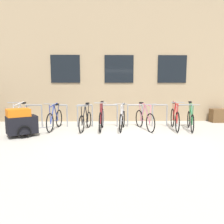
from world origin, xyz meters
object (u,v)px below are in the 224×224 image
bicycle_green (190,120)px  bicycle_silver (122,120)px  bicycle_black (85,120)px  bicycle_pink (144,119)px  planter_box (219,116)px  bicycle_maroon (102,119)px  bicycle_white (21,119)px  bike_trailer (21,122)px  bicycle_red (175,119)px  bicycle_blue (55,119)px

bicycle_green → bicycle_silver: 2.55m
bicycle_black → bicycle_pink: bicycle_pink is taller
bicycle_silver → planter_box: (4.46, 1.51, -0.08)m
bicycle_pink → bicycle_maroon: bearing=-178.9°
bicycle_white → bike_trailer: 1.11m
bike_trailer → planter_box: size_ratio=1.99×
bicycle_green → bicycle_silver: size_ratio=1.00×
bicycle_silver → bike_trailer: bearing=-163.1°
bicycle_red → bicycle_pink: (-1.16, -0.03, -0.02)m
bicycle_white → bike_trailer: size_ratio=1.29×
bicycle_pink → bicycle_red: bearing=1.7°
bicycle_silver → bike_trailer: (-3.35, -1.02, 0.09)m
bicycle_red → bicycle_silver: bicycle_red is taller
bicycle_pink → bicycle_blue: bearing=178.4°
bicycle_maroon → bicycle_silver: bearing=2.2°
bicycle_maroon → bicycle_silver: 0.78m
bicycle_white → bicycle_silver: 3.77m
bicycle_black → bicycle_pink: size_ratio=0.97×
bicycle_blue → bicycle_pink: size_ratio=1.02×
bicycle_green → bicycle_silver: bicycle_green is taller
bike_trailer → planter_box: 8.21m
bicycle_maroon → bicycle_pink: bicycle_maroon is taller
bicycle_green → planter_box: 2.48m
bicycle_green → bike_trailer: bearing=-170.9°
bicycle_black → bike_trailer: bearing=-153.6°
bicycle_white → bicycle_pink: 4.61m
bicycle_silver → planter_box: bearing=18.7°
bicycle_red → bicycle_white: same height
bike_trailer → planter_box: bike_trailer is taller
bicycle_blue → planter_box: bearing=11.4°
bicycle_black → bicycle_green: bearing=-0.5°
bicycle_blue → planter_box: (7.00, 1.41, -0.08)m
bicycle_blue → bicycle_silver: size_ratio=1.03×
bicycle_silver → bicycle_pink: bearing=0.1°
bicycle_maroon → planter_box: size_ratio=2.45×
bicycle_maroon → bicycle_red: size_ratio=0.96×
bicycle_maroon → bicycle_green: 3.33m
bicycle_blue → bicycle_green: (5.09, -0.18, -0.01)m
planter_box → bicycle_black: bearing=-165.1°
bicycle_white → planter_box: size_ratio=2.57×
bicycle_red → bicycle_black: 3.37m
bicycle_green → bicycle_maroon: bearing=179.2°
bicycle_black → bike_trailer: bicycle_black is taller
bicycle_blue → bicycle_red: bearing=-0.8°
bicycle_red → planter_box: bearing=30.9°
bicycle_pink → planter_box: bicycle_pink is taller
bicycle_black → bicycle_white: 2.40m
bicycle_maroon → bicycle_white: 3.00m
bicycle_red → bicycle_maroon: bearing=-178.7°
bicycle_red → bicycle_pink: size_ratio=1.07×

